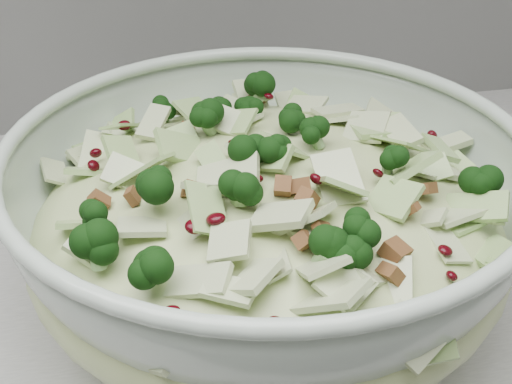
% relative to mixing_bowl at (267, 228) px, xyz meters
% --- Properties ---
extents(mixing_bowl, '(0.43, 0.43, 0.16)m').
position_rel_mixing_bowl_xyz_m(mixing_bowl, '(0.00, 0.00, 0.00)').
color(mixing_bowl, '#A9BAAA').
rests_on(mixing_bowl, counter).
extents(salad, '(0.43, 0.43, 0.16)m').
position_rel_mixing_bowl_xyz_m(salad, '(-0.00, 0.00, 0.03)').
color(salad, '#C0CB8B').
rests_on(salad, mixing_bowl).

